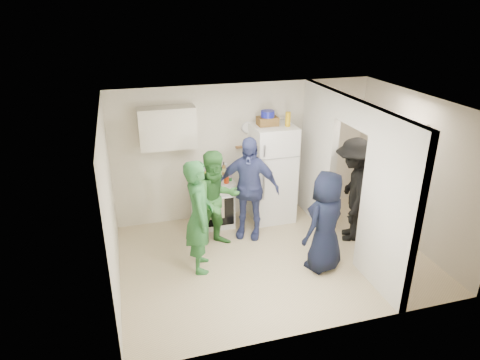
# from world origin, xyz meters

# --- Properties ---
(floor) EXTENTS (4.80, 4.80, 0.00)m
(floor) POSITION_xyz_m (0.00, 0.00, 0.00)
(floor) COLOR #CBB98F
(floor) RESTS_ON ground
(wall_back) EXTENTS (4.80, 0.00, 4.80)m
(wall_back) POSITION_xyz_m (0.00, 1.70, 1.25)
(wall_back) COLOR silver
(wall_back) RESTS_ON floor
(wall_front) EXTENTS (4.80, 0.00, 4.80)m
(wall_front) POSITION_xyz_m (0.00, -1.70, 1.25)
(wall_front) COLOR silver
(wall_front) RESTS_ON floor
(wall_left) EXTENTS (0.00, 3.40, 3.40)m
(wall_left) POSITION_xyz_m (-2.40, 0.00, 1.25)
(wall_left) COLOR silver
(wall_left) RESTS_ON floor
(wall_right) EXTENTS (0.00, 3.40, 3.40)m
(wall_right) POSITION_xyz_m (2.40, 0.00, 1.25)
(wall_right) COLOR silver
(wall_right) RESTS_ON floor
(ceiling) EXTENTS (4.80, 4.80, 0.00)m
(ceiling) POSITION_xyz_m (0.00, 0.00, 2.50)
(ceiling) COLOR white
(ceiling) RESTS_ON wall_back
(partition_pier_back) EXTENTS (0.12, 1.20, 2.50)m
(partition_pier_back) POSITION_xyz_m (1.20, 1.10, 1.25)
(partition_pier_back) COLOR silver
(partition_pier_back) RESTS_ON floor
(partition_pier_front) EXTENTS (0.12, 1.20, 2.50)m
(partition_pier_front) POSITION_xyz_m (1.20, -1.10, 1.25)
(partition_pier_front) COLOR silver
(partition_pier_front) RESTS_ON floor
(partition_header) EXTENTS (0.12, 1.00, 0.40)m
(partition_header) POSITION_xyz_m (1.20, 0.00, 2.30)
(partition_header) COLOR silver
(partition_header) RESTS_ON partition_pier_back
(stove) EXTENTS (0.74, 0.62, 0.88)m
(stove) POSITION_xyz_m (-0.70, 1.37, 0.44)
(stove) COLOR white
(stove) RESTS_ON floor
(upper_cabinet) EXTENTS (0.95, 0.34, 0.70)m
(upper_cabinet) POSITION_xyz_m (-1.40, 1.52, 1.85)
(upper_cabinet) COLOR silver
(upper_cabinet) RESTS_ON wall_back
(fridge) EXTENTS (0.74, 0.72, 1.80)m
(fridge) POSITION_xyz_m (0.43, 1.34, 0.90)
(fridge) COLOR white
(fridge) RESTS_ON floor
(wicker_basket) EXTENTS (0.35, 0.25, 0.15)m
(wicker_basket) POSITION_xyz_m (0.33, 1.39, 1.87)
(wicker_basket) COLOR brown
(wicker_basket) RESTS_ON fridge
(blue_bowl) EXTENTS (0.24, 0.24, 0.11)m
(blue_bowl) POSITION_xyz_m (0.33, 1.39, 2.00)
(blue_bowl) COLOR #161B9A
(blue_bowl) RESTS_ON wicker_basket
(yellow_cup_stack_top) EXTENTS (0.09, 0.09, 0.25)m
(yellow_cup_stack_top) POSITION_xyz_m (0.65, 1.24, 1.92)
(yellow_cup_stack_top) COLOR gold
(yellow_cup_stack_top) RESTS_ON fridge
(wall_clock) EXTENTS (0.22, 0.02, 0.22)m
(wall_clock) POSITION_xyz_m (0.05, 1.68, 1.70)
(wall_clock) COLOR white
(wall_clock) RESTS_ON wall_back
(spice_shelf) EXTENTS (0.35, 0.08, 0.03)m
(spice_shelf) POSITION_xyz_m (0.00, 1.65, 1.35)
(spice_shelf) COLOR olive
(spice_shelf) RESTS_ON wall_back
(nook_window) EXTENTS (0.03, 0.70, 0.80)m
(nook_window) POSITION_xyz_m (2.38, 0.20, 1.65)
(nook_window) COLOR black
(nook_window) RESTS_ON wall_right
(nook_window_frame) EXTENTS (0.04, 0.76, 0.86)m
(nook_window_frame) POSITION_xyz_m (2.36, 0.20, 1.65)
(nook_window_frame) COLOR white
(nook_window_frame) RESTS_ON wall_right
(nook_valance) EXTENTS (0.04, 0.82, 0.18)m
(nook_valance) POSITION_xyz_m (2.34, 0.20, 2.00)
(nook_valance) COLOR white
(nook_valance) RESTS_ON wall_right
(yellow_cup_stack_stove) EXTENTS (0.09, 0.09, 0.25)m
(yellow_cup_stack_stove) POSITION_xyz_m (-0.82, 1.15, 1.01)
(yellow_cup_stack_stove) COLOR yellow
(yellow_cup_stack_stove) RESTS_ON stove
(red_cup) EXTENTS (0.09, 0.09, 0.12)m
(red_cup) POSITION_xyz_m (-0.48, 1.17, 0.94)
(red_cup) COLOR red
(red_cup) RESTS_ON stove
(person_green_left) EXTENTS (0.50, 0.70, 1.77)m
(person_green_left) POSITION_xyz_m (-1.17, 0.07, 0.88)
(person_green_left) COLOR #2C6E33
(person_green_left) RESTS_ON floor
(person_green_center) EXTENTS (0.95, 0.82, 1.68)m
(person_green_center) POSITION_xyz_m (-0.79, 0.61, 0.84)
(person_green_center) COLOR #337433
(person_green_center) RESTS_ON floor
(person_denim) EXTENTS (1.14, 0.89, 1.80)m
(person_denim) POSITION_xyz_m (-0.19, 0.82, 0.90)
(person_denim) COLOR #374279
(person_denim) RESTS_ON floor
(person_navy) EXTENTS (0.92, 0.80, 1.58)m
(person_navy) POSITION_xyz_m (0.63, -0.44, 0.79)
(person_navy) COLOR black
(person_navy) RESTS_ON floor
(person_nook) EXTENTS (1.10, 1.33, 1.79)m
(person_nook) POSITION_xyz_m (1.47, 0.27, 0.90)
(person_nook) COLOR black
(person_nook) RESTS_ON floor
(bottle_a) EXTENTS (0.08, 0.08, 0.29)m
(bottle_a) POSITION_xyz_m (-0.98, 1.49, 1.03)
(bottle_a) COLOR brown
(bottle_a) RESTS_ON stove
(bottle_b) EXTENTS (0.07, 0.07, 0.28)m
(bottle_b) POSITION_xyz_m (-0.87, 1.28, 1.02)
(bottle_b) COLOR #1A4E1B
(bottle_b) RESTS_ON stove
(bottle_c) EXTENTS (0.07, 0.07, 0.27)m
(bottle_c) POSITION_xyz_m (-0.80, 1.51, 1.02)
(bottle_c) COLOR #9FA5AC
(bottle_c) RESTS_ON stove
(bottle_d) EXTENTS (0.07, 0.07, 0.32)m
(bottle_d) POSITION_xyz_m (-0.68, 1.32, 1.04)
(bottle_d) COLOR brown
(bottle_d) RESTS_ON stove
(bottle_e) EXTENTS (0.08, 0.08, 0.28)m
(bottle_e) POSITION_xyz_m (-0.61, 1.53, 1.02)
(bottle_e) COLOR #ABB3BD
(bottle_e) RESTS_ON stove
(bottle_f) EXTENTS (0.06, 0.06, 0.30)m
(bottle_f) POSITION_xyz_m (-0.53, 1.39, 1.03)
(bottle_f) COLOR #153C23
(bottle_f) RESTS_ON stove
(bottle_g) EXTENTS (0.06, 0.06, 0.26)m
(bottle_g) POSITION_xyz_m (-0.44, 1.53, 1.01)
(bottle_g) COLOR olive
(bottle_g) RESTS_ON stove
(bottle_h) EXTENTS (0.06, 0.06, 0.25)m
(bottle_h) POSITION_xyz_m (-1.02, 1.25, 1.01)
(bottle_h) COLOR #B8BCC5
(bottle_h) RESTS_ON stove
(bottle_i) EXTENTS (0.07, 0.07, 0.29)m
(bottle_i) POSITION_xyz_m (-0.65, 1.46, 1.03)
(bottle_i) COLOR #5E3310
(bottle_i) RESTS_ON stove
(bottle_j) EXTENTS (0.06, 0.06, 0.24)m
(bottle_j) POSITION_xyz_m (-0.39, 1.25, 1.00)
(bottle_j) COLOR #246A2C
(bottle_j) RESTS_ON stove
(bottle_k) EXTENTS (0.07, 0.07, 0.25)m
(bottle_k) POSITION_xyz_m (-0.92, 1.42, 1.01)
(bottle_k) COLOR brown
(bottle_k) RESTS_ON stove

